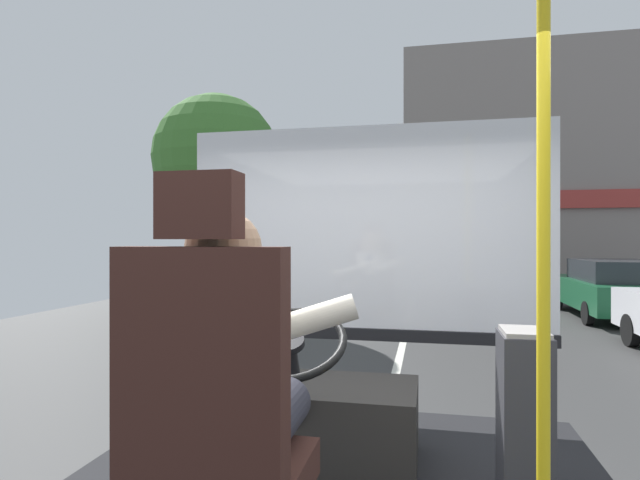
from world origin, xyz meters
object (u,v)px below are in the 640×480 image
at_px(bus_driver, 230,368).
at_px(steering_console, 311,418).
at_px(handrail_pole, 543,257).
at_px(fare_box, 524,418).
at_px(parked_car_green, 614,288).
at_px(driver_seat, 216,441).

xyz_separation_m(bus_driver, steering_console, (-0.00, 1.12, -0.54)).
distance_m(handrail_pole, fare_box, 0.89).
bearing_deg(bus_driver, steering_console, 90.00).
xyz_separation_m(steering_console, fare_box, (1.01, -0.25, 0.16)).
bearing_deg(steering_console, fare_box, -14.06).
bearing_deg(parked_car_green, driver_seat, -112.73).
bearing_deg(driver_seat, bus_driver, 90.00).
bearing_deg(steering_console, parked_car_green, 64.87).
height_order(fare_box, parked_car_green, fare_box).
relative_size(bus_driver, handrail_pole, 0.35).
bearing_deg(parked_car_green, fare_box, -109.85).
xyz_separation_m(driver_seat, fare_box, (1.01, 0.97, -0.20)).
height_order(handrail_pole, parked_car_green, handrail_pole).
bearing_deg(steering_console, driver_seat, -90.00).
bearing_deg(handrail_pole, bus_driver, -160.89).
xyz_separation_m(steering_console, handrail_pole, (0.98, -0.77, 0.88)).
xyz_separation_m(driver_seat, handrail_pole, (0.98, 0.45, 0.52)).
bearing_deg(fare_box, bus_driver, -139.59).
bearing_deg(driver_seat, fare_box, 43.79).
distance_m(steering_console, parked_car_green, 11.28).
relative_size(driver_seat, steering_console, 1.22).
xyz_separation_m(steering_console, parked_car_green, (4.79, 10.21, -0.18)).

